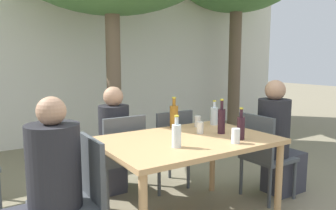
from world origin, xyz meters
TOP-DOWN VIEW (x-y plane):
  - cafe_building_wall at (0.00, 3.43)m, footprint 10.00×0.08m
  - dining_table_front at (0.00, 0.00)m, footprint 1.45×1.00m
  - patio_chair_0 at (-0.96, 0.00)m, footprint 0.44×0.44m
  - patio_chair_1 at (0.96, 0.00)m, footprint 0.44×0.44m
  - patio_chair_2 at (-0.29, 0.73)m, footprint 0.44×0.44m
  - patio_chair_3 at (0.29, 0.73)m, footprint 0.44×0.44m
  - person_seated_0 at (-1.19, -0.00)m, footprint 0.58×0.36m
  - person_seated_1 at (1.19, -0.00)m, footprint 0.56×0.33m
  - person_seated_2 at (-0.29, 0.97)m, footprint 0.31×0.56m
  - amber_bottle_0 at (0.15, 0.43)m, footprint 0.08×0.08m
  - wine_bottle_1 at (0.37, -0.02)m, footprint 0.07×0.07m
  - water_bottle_2 at (0.57, 0.32)m, footprint 0.08×0.08m
  - wine_bottle_3 at (0.36, -0.27)m, footprint 0.06×0.06m
  - water_bottle_4 at (-0.24, -0.19)m, footprint 0.07×0.07m
  - drinking_glass_0 at (0.23, -0.34)m, footprint 0.07×0.07m
  - drinking_glass_1 at (0.36, 0.32)m, footprint 0.06×0.06m
  - drinking_glass_2 at (0.21, 0.09)m, footprint 0.06×0.06m

SIDE VIEW (x-z plane):
  - patio_chair_0 at x=-0.96m, z-range 0.05..0.94m
  - patio_chair_1 at x=0.96m, z-range 0.05..0.94m
  - patio_chair_2 at x=-0.29m, z-range 0.05..0.94m
  - patio_chair_3 at x=0.29m, z-range 0.05..0.94m
  - person_seated_2 at x=-0.29m, z-range -0.07..1.09m
  - person_seated_0 at x=-1.19m, z-range -0.06..1.14m
  - person_seated_1 at x=1.19m, z-range -0.07..1.16m
  - dining_table_front at x=0.00m, z-range 0.31..1.07m
  - drinking_glass_2 at x=0.21m, z-range 0.77..0.87m
  - drinking_glass_1 at x=0.36m, z-range 0.77..0.88m
  - drinking_glass_0 at x=0.23m, z-range 0.77..0.89m
  - water_bottle_4 at x=-0.24m, z-range 0.74..0.99m
  - water_bottle_2 at x=0.57m, z-range 0.74..0.99m
  - wine_bottle_3 at x=0.36m, z-range 0.74..1.01m
  - amber_bottle_0 at x=0.15m, z-range 0.74..1.04m
  - wine_bottle_1 at x=0.37m, z-range 0.73..1.05m
  - cafe_building_wall at x=0.00m, z-range 0.00..2.80m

